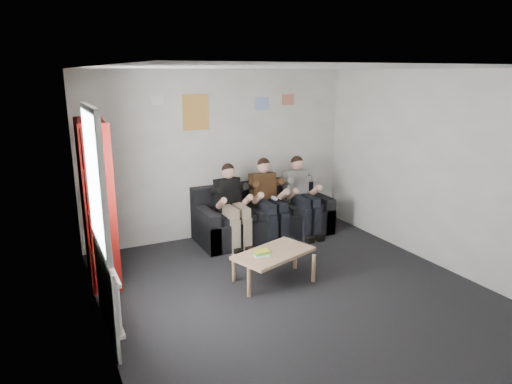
# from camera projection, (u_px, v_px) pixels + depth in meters

# --- Properties ---
(room_shell) EXTENTS (5.00, 5.00, 5.00)m
(room_shell) POSITION_uv_depth(u_px,v_px,m) (301.00, 189.00, 5.26)
(room_shell) COLOR black
(room_shell) RESTS_ON ground
(sofa) EXTENTS (2.23, 0.91, 0.86)m
(sofa) POSITION_uv_depth(u_px,v_px,m) (263.00, 218.00, 7.57)
(sofa) COLOR black
(sofa) RESTS_ON ground
(bookshelf) EXTENTS (0.31, 0.94, 2.10)m
(bookshelf) POSITION_uv_depth(u_px,v_px,m) (98.00, 203.00, 5.79)
(bookshelf) COLOR maroon
(bookshelf) RESTS_ON ground
(coffee_table) EXTENTS (1.03, 0.57, 0.41)m
(coffee_table) POSITION_uv_depth(u_px,v_px,m) (274.00, 255.00, 5.88)
(coffee_table) COLOR tan
(coffee_table) RESTS_ON ground
(game_cases) EXTENTS (0.23, 0.20, 0.05)m
(game_cases) POSITION_uv_depth(u_px,v_px,m) (262.00, 253.00, 5.76)
(game_cases) COLOR white
(game_cases) RESTS_ON coffee_table
(person_left) EXTENTS (0.38, 0.81, 1.29)m
(person_left) POSITION_uv_depth(u_px,v_px,m) (233.00, 206.00, 7.05)
(person_left) COLOR black
(person_left) RESTS_ON sofa
(person_middle) EXTENTS (0.40, 0.85, 1.32)m
(person_middle) POSITION_uv_depth(u_px,v_px,m) (269.00, 200.00, 7.31)
(person_middle) COLOR #51311B
(person_middle) RESTS_ON sofa
(person_right) EXTENTS (0.39, 0.83, 1.31)m
(person_right) POSITION_uv_depth(u_px,v_px,m) (302.00, 196.00, 7.58)
(person_right) COLOR white
(person_right) RESTS_ON sofa
(radiator) EXTENTS (0.10, 0.64, 0.60)m
(radiator) POSITION_uv_depth(u_px,v_px,m) (113.00, 299.00, 4.77)
(radiator) COLOR white
(radiator) RESTS_ON ground
(window) EXTENTS (0.05, 1.30, 2.36)m
(window) POSITION_uv_depth(u_px,v_px,m) (100.00, 240.00, 4.57)
(window) COLOR white
(window) RESTS_ON room_shell
(poster_large) EXTENTS (0.42, 0.01, 0.55)m
(poster_large) POSITION_uv_depth(u_px,v_px,m) (196.00, 112.00, 7.07)
(poster_large) COLOR gold
(poster_large) RESTS_ON room_shell
(poster_blue) EXTENTS (0.25, 0.01, 0.20)m
(poster_blue) POSITION_uv_depth(u_px,v_px,m) (262.00, 103.00, 7.54)
(poster_blue) COLOR #478BF2
(poster_blue) RESTS_ON room_shell
(poster_pink) EXTENTS (0.22, 0.01, 0.18)m
(poster_pink) POSITION_uv_depth(u_px,v_px,m) (288.00, 100.00, 7.74)
(poster_pink) COLOR #CB3F78
(poster_pink) RESTS_ON room_shell
(poster_sign) EXTENTS (0.20, 0.01, 0.14)m
(poster_sign) POSITION_uv_depth(u_px,v_px,m) (157.00, 100.00, 6.76)
(poster_sign) COLOR white
(poster_sign) RESTS_ON room_shell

